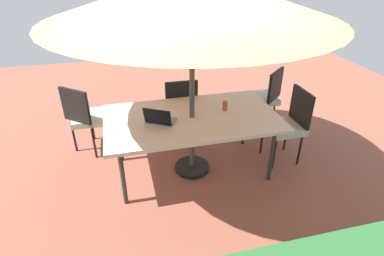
# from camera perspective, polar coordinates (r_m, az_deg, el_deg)

# --- Properties ---
(ground_plane) EXTENTS (10.00, 10.00, 0.02)m
(ground_plane) POSITION_cam_1_polar(r_m,az_deg,el_deg) (4.12, 0.00, -7.57)
(ground_plane) COLOR #935442
(dining_table) EXTENTS (2.04, 1.15, 0.77)m
(dining_table) POSITION_cam_1_polar(r_m,az_deg,el_deg) (3.72, 0.00, 1.42)
(dining_table) COLOR silver
(dining_table) RESTS_ON ground_plane
(chair_southwest) EXTENTS (0.58, 0.59, 0.98)m
(chair_southwest) POSITION_cam_1_polar(r_m,az_deg,el_deg) (4.90, 13.01, 5.73)
(chair_southwest) COLOR silver
(chair_southwest) RESTS_ON ground_plane
(chair_southeast) EXTENTS (0.58, 0.59, 0.98)m
(chair_southeast) POSITION_cam_1_polar(r_m,az_deg,el_deg) (4.43, -18.69, 2.20)
(chair_southeast) COLOR silver
(chair_southeast) RESTS_ON ground_plane
(chair_south) EXTENTS (0.46, 0.47, 0.98)m
(chair_south) POSITION_cam_1_polar(r_m,az_deg,el_deg) (4.45, -2.20, 4.02)
(chair_south) COLOR silver
(chair_south) RESTS_ON ground_plane
(chair_west) EXTENTS (0.46, 0.46, 0.98)m
(chair_west) POSITION_cam_1_polar(r_m,az_deg,el_deg) (4.21, 17.08, 1.00)
(chair_west) COLOR silver
(chair_west) RESTS_ON ground_plane
(laptop) EXTENTS (0.40, 0.37, 0.21)m
(laptop) POSITION_cam_1_polar(r_m,az_deg,el_deg) (3.55, -5.85, 1.55)
(laptop) COLOR gray
(laptop) RESTS_ON dining_table
(cup) EXTENTS (0.06, 0.06, 0.12)m
(cup) POSITION_cam_1_polar(r_m,az_deg,el_deg) (3.85, 6.00, 4.03)
(cup) COLOR #CC4C33
(cup) RESTS_ON dining_table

